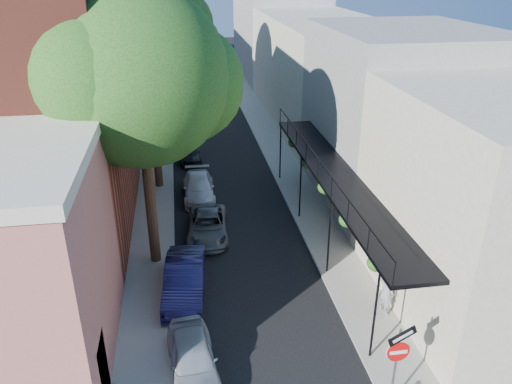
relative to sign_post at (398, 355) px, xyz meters
name	(u,v)px	position (x,y,z in m)	size (l,w,h in m)	color
road_surface	(210,124)	(-3.16, 29.03, -2.03)	(6.00, 64.00, 0.01)	black
sidewalk_left	(160,125)	(-7.16, 29.03, -1.98)	(2.00, 64.00, 0.12)	gray
sidewalk_right	(259,121)	(0.84, 29.03, -1.98)	(2.00, 64.00, 0.12)	gray
buildings_left	(79,68)	(-12.46, 27.79, 2.90)	(10.10, 59.10, 12.00)	#AF655A
buildings_right	(323,66)	(5.83, 28.51, 2.39)	(9.80, 55.00, 10.00)	beige
sign_post	(398,355)	(0.00, 0.00, 0.00)	(0.89, 0.17, 2.99)	#595B60
oak_near	(151,79)	(-6.53, 9.29, 5.84)	(7.48, 6.80, 11.42)	#372216
oak_mid	(156,63)	(-6.58, 17.26, 5.02)	(6.60, 6.00, 10.20)	#372216
oak_far	(159,20)	(-6.51, 26.30, 6.22)	(7.70, 7.00, 11.90)	#372216
parked_car_a	(193,358)	(-5.62, 2.27, -1.43)	(1.44, 3.59, 1.22)	#9DA4AE
parked_car_b	(185,279)	(-5.76, 6.48, -1.34)	(1.48, 4.24, 1.40)	#14133D
parked_car_c	(208,226)	(-4.56, 10.93, -1.47)	(1.87, 4.05, 1.12)	#53565A
parked_car_d	(199,188)	(-4.76, 15.29, -1.44)	(1.66, 4.08, 1.19)	silver
parked_car_e	(189,153)	(-5.11, 20.94, -1.47)	(1.33, 3.30, 1.12)	black
parked_car_f	(179,127)	(-5.66, 26.32, -1.34)	(1.48, 4.23, 1.39)	gray
pedestrian	(386,291)	(1.44, 4.07, -0.97)	(0.69, 0.45, 1.90)	gray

